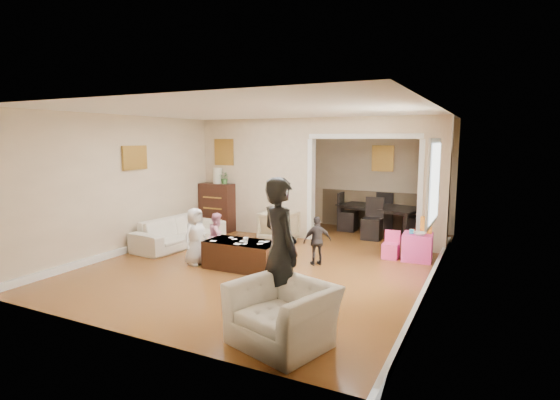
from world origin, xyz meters
The scene contains 27 objects.
floor centered at (0.00, 0.00, 0.00)m, with size 7.00×7.00×0.00m, color brown.
partition_left centered at (-1.38, 1.80, 1.30)m, with size 2.75×0.18×2.60m, color beige.
partition_right centered at (2.48, 1.80, 1.30)m, with size 0.55×0.18×2.60m, color beige.
partition_header centered at (1.10, 1.80, 2.42)m, with size 2.22×0.18×0.35m, color beige.
window_pane centered at (2.73, -0.40, 1.55)m, with size 0.03×0.95×1.10m, color white.
framed_art_partition centered at (-2.20, 1.70, 1.85)m, with size 0.45×0.03×0.55m, color brown.
framed_art_sofa_wall centered at (-2.71, -0.60, 1.80)m, with size 0.03×0.55×0.40m, color brown.
framed_art_alcove centered at (1.10, 3.44, 1.70)m, with size 0.45×0.03×0.55m, color brown.
sofa centered at (-2.15, -0.02, 0.29)m, with size 1.97×0.77×0.58m, color beige.
armchair_back centered at (-0.57, 1.28, 0.32)m, with size 0.68×0.70×0.64m, color tan.
armchair_front centered at (1.57, -2.90, 0.32)m, with size 1.00×0.87×0.65m, color beige.
dresser centered at (-2.32, 1.58, 0.56)m, with size 0.82×0.46×1.12m, color #34180F.
table_lamp centered at (-2.32, 1.58, 1.30)m, with size 0.22×0.22×0.36m, color beige.
potted_plant centered at (-2.12, 1.58, 1.26)m, with size 0.25×0.22×0.28m, color #3D7032.
coffee_table centered at (-0.22, -0.78, 0.23)m, with size 1.23×0.61×0.46m, color #3C1E13.
coffee_cup centered at (-0.12, -0.83, 0.50)m, with size 0.09×0.09×0.09m, color white.
play_table centered at (2.33, 1.04, 0.24)m, with size 0.50×0.50×0.48m, color #F540AE.
cereal_box centered at (2.45, 1.14, 0.63)m, with size 0.20×0.07×0.30m, color yellow.
cyan_cup centered at (2.23, 0.99, 0.52)m, with size 0.08×0.08×0.08m, color #28ADCB.
toy_block centered at (2.21, 1.16, 0.51)m, with size 0.08×0.06×0.05m, color red.
play_bowl centered at (2.38, 0.92, 0.51)m, with size 0.22×0.22×0.06m, color silver.
dining_table centered at (1.19, 2.93, 0.32)m, with size 1.81×1.01×0.64m, color black.
adult_person centered at (1.29, -2.39, 0.86)m, with size 0.63×0.41×1.73m, color black.
child_kneel_a centered at (-1.07, -0.93, 0.49)m, with size 0.48×0.31×0.99m, color silver.
child_kneel_b centered at (-0.92, -0.48, 0.42)m, with size 0.41×0.32×0.85m, color pink.
child_toddler centered at (0.83, -0.03, 0.42)m, with size 0.50×0.21×0.85m, color black.
craft_papers centered at (-0.21, -0.79, 0.46)m, with size 0.93×0.46×0.00m.
Camera 1 is at (3.49, -6.83, 2.16)m, focal length 27.84 mm.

